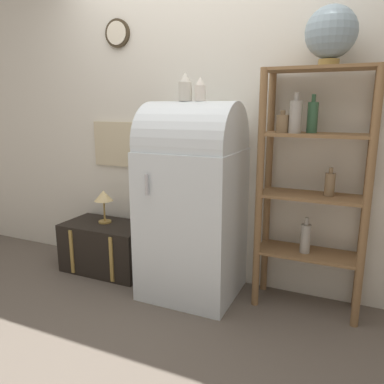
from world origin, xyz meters
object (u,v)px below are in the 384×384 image
at_px(refrigerator, 192,198).
at_px(suitcase_trunk, 107,247).
at_px(globe, 331,33).
at_px(vase_left, 185,88).
at_px(vase_center, 200,90).
at_px(desk_lamp, 104,198).

bearing_deg(refrigerator, suitcase_trunk, 176.03).
bearing_deg(globe, refrigerator, -173.72).
xyz_separation_m(vase_left, vase_center, (0.11, 0.01, -0.02)).
bearing_deg(suitcase_trunk, vase_left, -4.43).
distance_m(vase_left, desk_lamp, 1.22).
xyz_separation_m(suitcase_trunk, globe, (1.72, 0.04, 1.64)).
xyz_separation_m(suitcase_trunk, vase_left, (0.79, -0.06, 1.33)).
bearing_deg(suitcase_trunk, desk_lamp, 136.06).
xyz_separation_m(globe, vase_center, (-0.82, -0.09, -0.32)).
bearing_deg(vase_center, refrigerator, -174.57).
height_order(suitcase_trunk, vase_center, vase_center).
distance_m(refrigerator, vase_left, 0.79).
relative_size(refrigerator, globe, 4.14).
bearing_deg(desk_lamp, vase_left, -6.24).
bearing_deg(vase_center, suitcase_trunk, 176.64).
relative_size(suitcase_trunk, globe, 2.11).
bearing_deg(vase_left, refrigerator, 3.21).
height_order(vase_center, desk_lamp, vase_center).
bearing_deg(vase_center, globe, 6.35).
height_order(refrigerator, desk_lamp, refrigerator).
height_order(globe, vase_center, globe).
relative_size(refrigerator, vase_center, 8.92).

